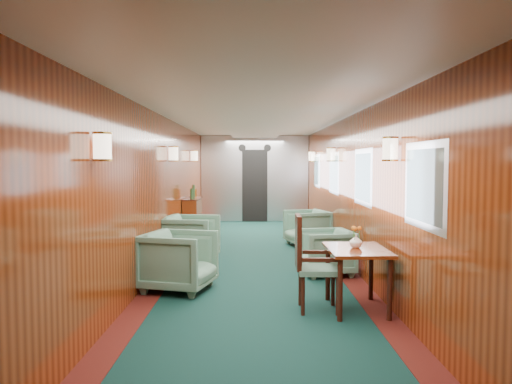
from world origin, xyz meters
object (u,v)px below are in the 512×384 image
(armchair_left_far, at_px, (190,239))
(armchair_right_far, at_px, (307,228))
(dining_table, at_px, (357,258))
(armchair_right_near, at_px, (326,252))
(armchair_left_near, at_px, (179,261))
(side_chair, at_px, (309,259))
(credenza, at_px, (192,219))

(armchair_left_far, height_order, armchair_right_far, armchair_left_far)
(dining_table, height_order, armchair_right_near, dining_table)
(armchair_left_near, bearing_deg, side_chair, -104.06)
(side_chair, distance_m, armchair_right_far, 4.38)
(side_chair, height_order, armchair_right_near, side_chair)
(credenza, relative_size, armchair_left_near, 1.39)
(credenza, xyz_separation_m, armchair_left_near, (0.33, -4.16, -0.07))
(dining_table, bearing_deg, armchair_left_near, 157.43)
(armchair_left_near, relative_size, armchair_right_far, 1.08)
(credenza, distance_m, armchair_right_near, 4.04)
(armchair_right_far, bearing_deg, dining_table, -14.88)
(armchair_left_near, bearing_deg, armchair_left_far, 17.27)
(dining_table, relative_size, armchair_right_near, 1.26)
(armchair_left_far, xyz_separation_m, armchair_right_far, (2.11, 1.67, -0.04))
(credenza, distance_m, armchair_left_far, 2.37)
(credenza, bearing_deg, side_chair, -69.16)
(credenza, xyz_separation_m, armchair_right_far, (2.36, -0.69, -0.10))
(armchair_right_near, bearing_deg, armchair_right_far, 171.00)
(armchair_left_near, bearing_deg, dining_table, -97.35)
(side_chair, bearing_deg, armchair_right_far, 85.31)
(credenza, xyz_separation_m, armchair_right_near, (2.36, -3.28, -0.12))
(credenza, height_order, armchair_left_near, credenza)
(armchair_left_far, relative_size, armchair_right_near, 1.16)
(armchair_left_far, relative_size, armchair_right_far, 1.11)
(dining_table, relative_size, side_chair, 0.87)
(side_chair, height_order, credenza, credenza)
(dining_table, distance_m, armchair_right_far, 4.34)
(credenza, bearing_deg, armchair_left_far, -83.94)
(side_chair, xyz_separation_m, armchair_right_far, (0.45, 4.35, -0.23))
(credenza, xyz_separation_m, armchair_left_far, (0.25, -2.36, -0.07))
(armchair_right_near, bearing_deg, side_chair, -23.05)
(side_chair, relative_size, armchair_right_far, 1.38)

